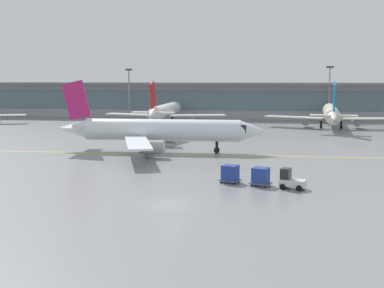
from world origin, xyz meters
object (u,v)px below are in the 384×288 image
object	(u,v)px
apron_light_mast_1	(129,91)
apron_light_mast_2	(329,91)
gate_airplane_2	(331,114)
cargo_dolly_lead	(261,176)
taxiing_regional_jet	(160,131)
baggage_tug	(291,180)
gate_airplane_1	(165,111)
cargo_dolly_trailing	(230,173)

from	to	relation	value
apron_light_mast_1	apron_light_mast_2	bearing A→B (deg)	1.29
gate_airplane_2	cargo_dolly_lead	size ratio (longest dim) A/B	12.52
gate_airplane_2	taxiing_regional_jet	bearing A→B (deg)	147.79
baggage_tug	cargo_dolly_lead	bearing A→B (deg)	180.00
gate_airplane_1	cargo_dolly_lead	distance (m)	68.77
gate_airplane_2	cargo_dolly_lead	bearing A→B (deg)	171.40
gate_airplane_2	apron_light_mast_1	size ratio (longest dim) A/B	2.38
gate_airplane_2	cargo_dolly_trailing	xyz separation A→B (m)	(-18.55, -60.37, -2.06)
gate_airplane_2	apron_light_mast_2	distance (m)	17.63
apron_light_mast_2	cargo_dolly_trailing	bearing A→B (deg)	-104.60
taxiing_regional_jet	cargo_dolly_lead	size ratio (longest dim) A/B	13.06
gate_airplane_1	gate_airplane_2	bearing A→B (deg)	-93.63
taxiing_regional_jet	apron_light_mast_1	bearing A→B (deg)	108.20
gate_airplane_1	cargo_dolly_trailing	xyz separation A→B (m)	(19.17, -63.87, -2.04)
gate_airplane_1	cargo_dolly_lead	world-z (taller)	gate_airplane_1
cargo_dolly_lead	gate_airplane_1	bearing A→B (deg)	127.83
gate_airplane_2	taxiing_regional_jet	size ratio (longest dim) A/B	0.96
gate_airplane_1	apron_light_mast_1	xyz separation A→B (m)	(-11.91, 12.34, 4.18)
cargo_dolly_lead	apron_light_mast_2	xyz separation A→B (m)	(16.88, 78.47, 6.51)
taxiing_regional_jet	cargo_dolly_lead	bearing A→B (deg)	-56.19
gate_airplane_2	taxiing_regional_jet	xyz separation A→B (m)	(-30.44, -39.58, 0.14)
apron_light_mast_1	gate_airplane_2	bearing A→B (deg)	-17.69
taxiing_regional_jet	apron_light_mast_1	distance (m)	58.78
baggage_tug	apron_light_mast_2	distance (m)	80.97
gate_airplane_1	apron_light_mast_2	world-z (taller)	apron_light_mast_2
cargo_dolly_trailing	apron_light_mast_2	size ratio (longest dim) A/B	0.18
cargo_dolly_trailing	baggage_tug	bearing A→B (deg)	-0.00
taxiing_regional_jet	apron_light_mast_2	distance (m)	65.16
apron_light_mast_1	apron_light_mast_2	size ratio (longest dim) A/B	0.96
apron_light_mast_2	taxiing_regional_jet	bearing A→B (deg)	-119.53
gate_airplane_1	gate_airplane_2	world-z (taller)	gate_airplane_2
cargo_dolly_trailing	apron_light_mast_2	xyz separation A→B (m)	(20.15, 77.36, 6.51)
gate_airplane_1	cargo_dolly_trailing	world-z (taller)	gate_airplane_1
baggage_tug	apron_light_mast_1	world-z (taller)	apron_light_mast_1
baggage_tug	cargo_dolly_trailing	size ratio (longest dim) A/B	1.16
baggage_tug	cargo_dolly_lead	distance (m)	3.23
baggage_tug	apron_light_mast_1	distance (m)	87.05
gate_airplane_1	apron_light_mast_1	size ratio (longest dim) A/B	2.36
gate_airplane_2	apron_light_mast_1	xyz separation A→B (m)	(-49.62, 15.83, 4.16)
gate_airplane_1	apron_light_mast_2	size ratio (longest dim) A/B	2.26
baggage_tug	cargo_dolly_lead	world-z (taller)	baggage_tug
gate_airplane_2	baggage_tug	xyz separation A→B (m)	(-12.23, -62.52, -2.22)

